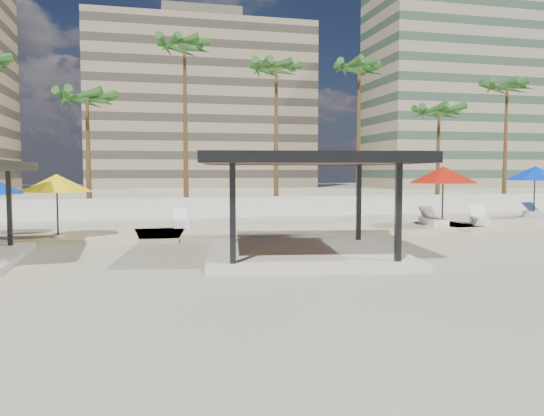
{
  "coord_description": "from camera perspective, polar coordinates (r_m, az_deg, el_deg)",
  "views": [
    {
      "loc": [
        -5.55,
        -16.37,
        2.81
      ],
      "look_at": [
        -0.89,
        3.25,
        1.4
      ],
      "focal_mm": 35.0,
      "sensor_mm": 36.0,
      "label": 1
    }
  ],
  "objects": [
    {
      "name": "palm_g",
      "position": [
        40.42,
        17.53,
        9.56
      ],
      "size": [
        3.0,
        3.0,
        7.94
      ],
      "color": "brown",
      "rests_on": "ground"
    },
    {
      "name": "palm_c",
      "position": [
        34.89,
        -19.28,
        10.69
      ],
      "size": [
        3.0,
        3.0,
        8.11
      ],
      "color": "brown",
      "rests_on": "ground"
    },
    {
      "name": "boundary_wall",
      "position": [
        32.92,
        -3.62,
        0.14
      ],
      "size": [
        56.0,
        0.3,
        1.2
      ],
      "primitive_type": "cube",
      "color": "silver",
      "rests_on": "ground"
    },
    {
      "name": "umbrella_b",
      "position": [
        22.44,
        -22.15,
        2.49
      ],
      "size": [
        3.5,
        3.5,
        2.51
      ],
      "rotation": [
        0.0,
        0.0,
        -0.29
      ],
      "color": "beige",
      "rests_on": "promenade"
    },
    {
      "name": "ground",
      "position": [
        17.51,
        5.32,
        -5.25
      ],
      "size": [
        200.0,
        200.0,
        0.0
      ],
      "primitive_type": "plane",
      "color": "#C8B284",
      "rests_on": "ground"
    },
    {
      "name": "umbrella_d",
      "position": [
        33.26,
        26.44,
        3.36
      ],
      "size": [
        3.97,
        3.97,
        2.91
      ],
      "rotation": [
        0.0,
        0.0,
        -0.25
      ],
      "color": "beige",
      "rests_on": "promenade"
    },
    {
      "name": "umbrella_c",
      "position": [
        25.94,
        17.93,
        3.4
      ],
      "size": [
        3.25,
        3.25,
        2.84
      ],
      "rotation": [
        0.0,
        0.0,
        0.02
      ],
      "color": "beige",
      "rests_on": "promenade"
    },
    {
      "name": "palm_d",
      "position": [
        36.18,
        -9.39,
        16.18
      ],
      "size": [
        3.0,
        3.0,
        11.81
      ],
      "color": "brown",
      "rests_on": "ground"
    },
    {
      "name": "lounger_a",
      "position": [
        25.7,
        -9.78,
        -1.49
      ],
      "size": [
        0.75,
        2.18,
        0.82
      ],
      "rotation": [
        0.0,
        0.0,
        1.55
      ],
      "color": "white",
      "rests_on": "promenade"
    },
    {
      "name": "palm_h",
      "position": [
        44.48,
        23.96,
        11.47
      ],
      "size": [
        3.0,
        3.0,
        10.07
      ],
      "color": "brown",
      "rests_on": "ground"
    },
    {
      "name": "lounger_c",
      "position": [
        33.26,
        26.85,
        -0.62
      ],
      "size": [
        0.75,
        2.22,
        0.84
      ],
      "rotation": [
        0.0,
        0.0,
        1.56
      ],
      "color": "white",
      "rests_on": "promenade"
    },
    {
      "name": "palm_e",
      "position": [
        36.38,
        0.46,
        14.23
      ],
      "size": [
        3.0,
        3.0,
        10.51
      ],
      "color": "brown",
      "rests_on": "ground"
    },
    {
      "name": "lounger_d",
      "position": [
        28.45,
        21.39,
        -1.15
      ],
      "size": [
        1.81,
        2.43,
        0.89
      ],
      "rotation": [
        0.0,
        0.0,
        1.06
      ],
      "color": "white",
      "rests_on": "promenade"
    },
    {
      "name": "pavilion_central",
      "position": [
        17.52,
        3.56,
        1.35
      ],
      "size": [
        7.56,
        7.56,
        3.36
      ],
      "rotation": [
        0.0,
        0.0,
        -0.16
      ],
      "color": "beige",
      "rests_on": "ground"
    },
    {
      "name": "building_mid",
      "position": [
        95.54,
        -7.67,
        10.85
      ],
      "size": [
        38.0,
        16.0,
        30.4
      ],
      "color": "#847259",
      "rests_on": "ground"
    },
    {
      "name": "lounger_b",
      "position": [
        26.95,
        16.92,
        -1.34
      ],
      "size": [
        1.08,
        2.34,
        0.85
      ],
      "rotation": [
        0.0,
        0.0,
        1.41
      ],
      "color": "white",
      "rests_on": "promenade"
    },
    {
      "name": "building_east",
      "position": [
        99.3,
        19.91,
        12.13
      ],
      "size": [
        32.0,
        15.0,
        36.4
      ],
      "color": "gray",
      "rests_on": "ground"
    },
    {
      "name": "palm_f",
      "position": [
        38.48,
        9.37,
        14.14
      ],
      "size": [
        3.0,
        3.0,
        10.89
      ],
      "color": "brown",
      "rests_on": "ground"
    },
    {
      "name": "promenade",
      "position": [
        25.34,
        4.06,
        -2.24
      ],
      "size": [
        44.45,
        7.97,
        0.24
      ],
      "color": "#C6B284",
      "rests_on": "ground"
    }
  ]
}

